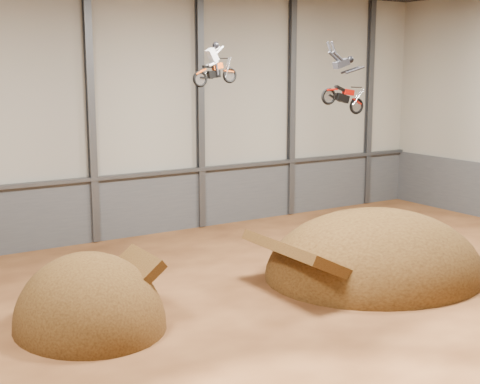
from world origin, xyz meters
The scene contains 12 objects.
floor centered at (0.00, 0.00, 0.00)m, with size 40.00×40.00×0.00m, color #542D16.
back_wall centered at (0.00, 15.00, 7.00)m, with size 40.00×0.10×14.00m, color #A6A193.
lower_band_back centered at (0.00, 14.90, 1.75)m, with size 39.80×0.18×3.50m, color #4D5054.
steel_rail centered at (0.00, 14.75, 3.55)m, with size 39.80×0.35×0.20m, color #47494F.
steel_column_2 centered at (-3.33, 14.80, 7.00)m, with size 0.40×0.36×13.90m, color #47494F.
steel_column_3 centered at (3.33, 14.80, 7.00)m, with size 0.40×0.36×13.90m, color #47494F.
steel_column_4 centered at (10.00, 14.80, 7.00)m, with size 0.40×0.36×13.90m, color #47494F.
steel_column_5 centered at (16.67, 14.80, 7.00)m, with size 0.40×0.36×13.90m, color #47494F.
takeoff_ramp centered at (-7.88, 3.19, 0.00)m, with size 5.52×6.37×5.52m, color #38220E.
landing_ramp centered at (5.52, 2.20, 0.00)m, with size 10.58×9.36×6.10m, color #38220E.
fmx_rider_a centered at (-1.36, 4.93, 9.72)m, with size 2.13×0.81×1.92m, color #CE4C13, non-canonical shape.
fmx_rider_b centered at (3.69, 2.77, 8.99)m, with size 3.03×0.87×2.60m, color #B70E06, non-canonical shape.
Camera 1 is at (-15.75, -19.69, 9.46)m, focal length 50.00 mm.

